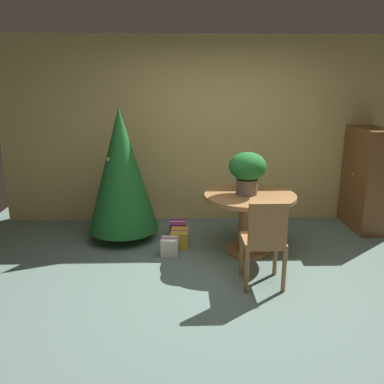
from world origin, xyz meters
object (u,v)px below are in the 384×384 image
at_px(flower_vase, 247,169).
at_px(gift_box_gold, 180,238).
at_px(round_dining_table, 249,213).
at_px(wooden_cabinet, 368,179).
at_px(holiday_tree, 121,170).
at_px(gift_box_purple, 178,229).
at_px(gift_box_cream, 170,247).
at_px(wooden_chair_near, 265,239).

relative_size(flower_vase, gift_box_gold, 1.62).
distance_m(round_dining_table, wooden_cabinet, 1.94).
distance_m(round_dining_table, gift_box_gold, 0.93).
bearing_deg(round_dining_table, holiday_tree, 162.87).
height_order(flower_vase, gift_box_purple, flower_vase).
xyz_separation_m(holiday_tree, gift_box_purple, (0.70, 0.06, -0.81)).
relative_size(gift_box_cream, gift_box_purple, 0.86).
bearing_deg(gift_box_cream, round_dining_table, 4.95).
xyz_separation_m(round_dining_table, wooden_chair_near, (0.00, -0.86, 0.02)).
height_order(holiday_tree, gift_box_gold, holiday_tree).
bearing_deg(gift_box_gold, wooden_chair_near, -52.05).
xyz_separation_m(holiday_tree, gift_box_cream, (0.61, -0.56, -0.80)).
bearing_deg(holiday_tree, wooden_chair_near, -40.92).
xyz_separation_m(flower_vase, wooden_chair_near, (0.04, -0.87, -0.50)).
xyz_separation_m(flower_vase, holiday_tree, (-1.51, 0.47, -0.10)).
relative_size(flower_vase, gift_box_cream, 2.27).
xyz_separation_m(round_dining_table, gift_box_purple, (-0.85, 0.53, -0.39)).
xyz_separation_m(flower_vase, gift_box_gold, (-0.78, 0.18, -0.91)).
distance_m(wooden_chair_near, holiday_tree, 2.09).
distance_m(wooden_chair_near, gift_box_cream, 1.29).
relative_size(round_dining_table, gift_box_cream, 4.94).
bearing_deg(holiday_tree, gift_box_purple, 4.59).
bearing_deg(gift_box_purple, gift_box_cream, -98.42).
distance_m(holiday_tree, gift_box_cream, 1.15).
bearing_deg(gift_box_gold, holiday_tree, 158.45).
height_order(wooden_chair_near, gift_box_gold, wooden_chair_near).
relative_size(gift_box_gold, gift_box_purple, 1.20).
xyz_separation_m(flower_vase, gift_box_purple, (-0.81, 0.53, -0.91)).
height_order(flower_vase, gift_box_cream, flower_vase).
distance_m(holiday_tree, wooden_cabinet, 3.33).
height_order(wooden_chair_near, wooden_cabinet, wooden_cabinet).
relative_size(round_dining_table, wooden_chair_near, 1.18).
height_order(round_dining_table, holiday_tree, holiday_tree).
height_order(round_dining_table, wooden_chair_near, wooden_chair_near).
xyz_separation_m(gift_box_cream, gift_box_purple, (0.09, 0.61, -0.01)).
bearing_deg(wooden_chair_near, holiday_tree, 139.08).
bearing_deg(gift_box_cream, flower_vase, 5.62).
relative_size(wooden_chair_near, wooden_cabinet, 0.65).
bearing_deg(gift_box_purple, gift_box_gold, -85.49).
relative_size(flower_vase, gift_box_purple, 1.95).
bearing_deg(wooden_chair_near, round_dining_table, 90.00).
relative_size(flower_vase, wooden_cabinet, 0.35).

